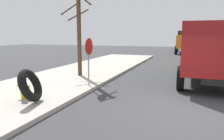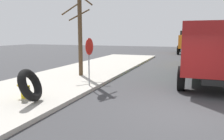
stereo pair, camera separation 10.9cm
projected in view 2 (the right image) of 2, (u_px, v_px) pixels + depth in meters
The scene contains 9 objects.
ground_plane at pixel (186, 115), 6.99m from camera, with size 80.00×80.00×0.00m, color #38383A.
sidewalk_curb at pixel (20, 94), 9.22m from camera, with size 36.00×5.00×0.15m, color #ADA89E.
fire_hydrant at pixel (23, 85), 8.27m from camera, with size 0.23×0.52×0.92m.
loose_tire at pixel (30, 85), 7.76m from camera, with size 1.19×1.19×0.29m, color black.
stop_sign at pixel (89, 53), 10.14m from camera, with size 0.76×0.08×2.18m.
dump_truck_green at pixel (210, 52), 11.38m from camera, with size 7.01×2.82×3.00m.
dump_truck_yellow at pixel (206, 45), 19.26m from camera, with size 7.04×2.89×3.00m.
dump_truck_orange at pixel (189, 41), 29.80m from camera, with size 7.07×2.97×3.00m.
bare_tree at pixel (80, 24), 12.57m from camera, with size 1.66×1.65×5.65m.
Camera 2 is at (-7.07, -0.16, 2.49)m, focal length 36.06 mm.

